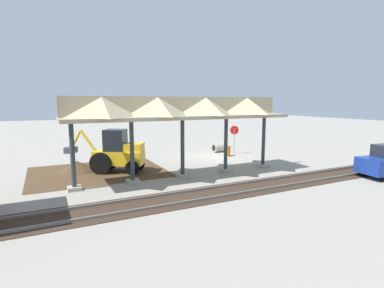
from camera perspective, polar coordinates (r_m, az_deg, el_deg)
name	(u,v)px	position (r m, az deg, el deg)	size (l,w,h in m)	color
ground_plane	(214,157)	(25.04, 4.15, -2.51)	(120.00, 120.00, 0.00)	gray
dirt_work_zone	(98,172)	(20.81, -17.42, -5.06)	(8.48, 7.00, 0.01)	#4C3823
platform_canopy	(182,109)	(17.99, -1.86, 6.64)	(13.69, 3.20, 4.90)	#9E998E
rail_tracks	(289,181)	(18.35, 18.06, -6.77)	(60.00, 2.58, 0.15)	slate
stop_sign	(234,134)	(26.43, 8.06, 1.96)	(0.70, 0.34, 2.50)	gray
backhoe	(117,153)	(20.20, -14.17, -1.67)	(4.97, 3.72, 2.82)	yellow
dirt_mound	(77,172)	(21.32, -21.01, -4.93)	(5.04, 5.04, 1.45)	#4C3823
concrete_pipe	(219,147)	(27.53, 5.21, -0.66)	(1.26, 0.90, 0.84)	#9E9384
traffic_barrel	(227,151)	(25.50, 6.70, -1.32)	(0.56, 0.56, 0.90)	orange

